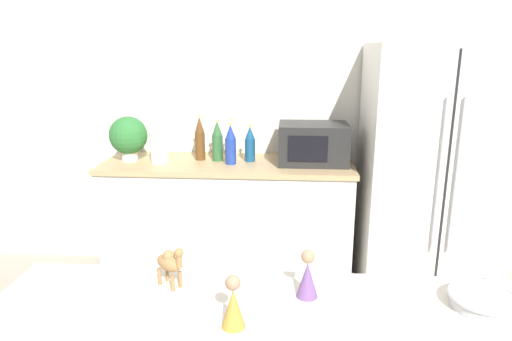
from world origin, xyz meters
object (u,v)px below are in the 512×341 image
Objects in this scene: back_bottle_2 at (231,145)px; back_bottle_4 at (200,139)px; paper_towel_roll at (159,146)px; potted_plant at (128,136)px; wise_man_figurine_blue at (233,305)px; wise_man_figurine_crimson at (307,277)px; microwave at (313,143)px; camel_figurine at (170,262)px; refrigerator at (429,175)px; back_bottle_0 at (250,144)px; back_bottle_3 at (217,141)px; fruit_bowl at (484,300)px; back_bottle_1 at (231,141)px.

back_bottle_4 is at bearing 155.84° from back_bottle_2.
back_bottle_4 reaches higher than paper_towel_roll.
potted_plant reaches higher than wise_man_figurine_blue.
paper_towel_roll is at bearing 118.80° from wise_man_figurine_crimson.
potted_plant reaches higher than microwave.
paper_towel_roll is at bearing 106.85° from camel_figurine.
refrigerator is 11.61× the size of camel_figurine.
wise_man_figurine_crimson is at bearing -79.65° from back_bottle_0.
wise_man_figurine_crimson is at bearing -72.90° from back_bottle_3.
back_bottle_3 is at bearing 178.19° from microwave.
back_bottle_3 is at bearing 107.10° from wise_man_figurine_crimson.
refrigerator reaches higher than fruit_bowl.
fruit_bowl is (0.88, -1.90, -0.08)m from back_bottle_0.
wise_man_figurine_blue is (0.76, -1.96, -0.03)m from paper_towel_roll.
back_bottle_3 is at bearing 139.10° from back_bottle_2.
back_bottle_1 reaches higher than back_bottle_3.
potted_plant is 1.50× the size of fruit_bowl.
camel_figurine is at bearing 175.90° from wise_man_figurine_crimson.
back_bottle_2 is (0.00, -0.09, -0.01)m from back_bottle_1.
back_bottle_3 reaches higher than wise_man_figurine_crimson.
microwave is 0.45m from back_bottle_0.
back_bottle_3 is at bearing 100.00° from wise_man_figurine_blue.
back_bottle_4 is at bearing 7.61° from potted_plant.
wise_man_figurine_blue is at bearing -98.94° from microwave.
back_bottle_0 is at bearing 34.51° from back_bottle_2.
back_bottle_4 is (-0.81, 0.03, 0.01)m from microwave.
paper_towel_roll is at bearing 111.30° from wise_man_figurine_blue.
microwave is at bearing 73.08° from camel_figurine.
back_bottle_1 is 1.02× the size of back_bottle_3.
refrigerator is at bearing -5.94° from microwave.
back_bottle_0 is at bearing 86.67° from camel_figurine.
refrigerator is 0.82m from microwave.
wise_man_figurine_blue is (1.00, -2.00, -0.09)m from potted_plant.
back_bottle_1 is at bearing 93.08° from back_bottle_2.
paper_towel_roll is 0.81× the size of back_bottle_3.
back_bottle_0 is 1.22× the size of fruit_bowl.
back_bottle_1 is 1.90× the size of wise_man_figurine_blue.
back_bottle_1 is 0.23m from back_bottle_4.
microwave is at bearing -1.44° from back_bottle_1.
back_bottle_1 is at bearing 3.65° from potted_plant.
paper_towel_roll is at bearing -10.68° from potted_plant.
back_bottle_2 is (-1.37, 0.01, 0.19)m from refrigerator.
potted_plant is at bearing -176.77° from back_bottle_0.
paper_towel_roll is at bearing 130.03° from fruit_bowl.
refrigerator is at bearing -4.03° from back_bottle_3.
wise_man_figurine_blue is (0.36, -2.06, -0.05)m from back_bottle_3.
back_bottle_0 is 0.37m from back_bottle_4.
refrigerator is 1.38m from back_bottle_2.
refrigerator is 8.16× the size of fruit_bowl.
fruit_bowl is at bearing -49.97° from paper_towel_roll.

